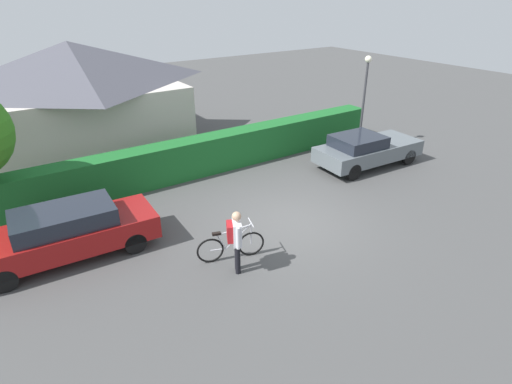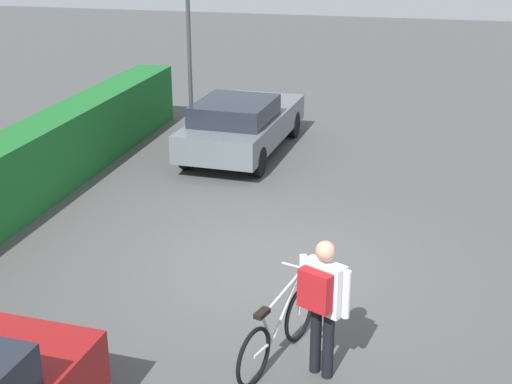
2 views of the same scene
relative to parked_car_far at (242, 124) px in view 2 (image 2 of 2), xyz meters
name	(u,v)px [view 2 (image 2 of 2)]	position (x,y,z in m)	size (l,w,h in m)	color
ground_plane	(268,264)	(-5.24, -1.81, -0.69)	(60.00, 60.00, 0.00)	#474747
parked_car_far	(242,124)	(0.00, 0.00, 0.00)	(4.42, 1.97, 1.32)	slate
bicycle	(278,332)	(-7.68, -2.49, -0.30)	(1.73, 0.69, 1.01)	black
person_rider	(322,297)	(-7.85, -3.02, 0.33)	(0.50, 0.61, 1.69)	black
street_lamp	(188,27)	(1.44, 1.68, 1.86)	(0.28, 0.28, 3.91)	#38383D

